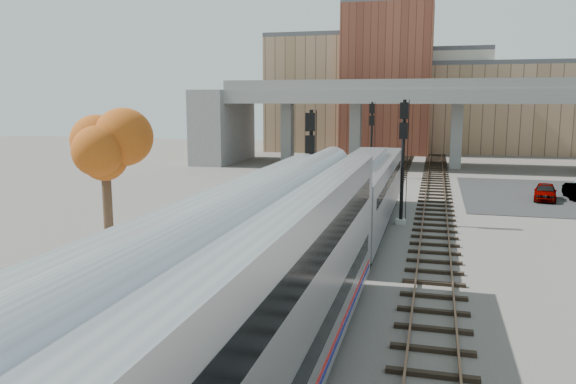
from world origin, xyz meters
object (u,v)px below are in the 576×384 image
at_px(signal_mast_near, 311,181).
at_px(locomotive, 365,190).
at_px(signal_mast_far, 371,140).
at_px(car_a, 545,192).
at_px(tree, 104,144).
at_px(car_b, 575,191).
at_px(signal_mast_mid, 403,162).
at_px(coach, 218,347).

bearing_deg(signal_mast_near, locomotive, 66.97).
distance_m(signal_mast_far, car_a, 17.16).
bearing_deg(tree, car_b, 42.67).
bearing_deg(signal_mast_mid, tree, -139.54).
relative_size(tree, car_a, 1.93).
xyz_separation_m(signal_mast_far, car_a, (13.95, -9.55, -2.92)).
height_order(coach, car_b, coach).
bearing_deg(car_b, signal_mast_mid, -136.49).
distance_m(coach, signal_mast_near, 17.80).
xyz_separation_m(locomotive, signal_mast_near, (-2.10, -4.94, 1.14)).
height_order(coach, car_a, coach).
height_order(signal_mast_mid, tree, signal_mast_mid).
xyz_separation_m(signal_mast_far, car_b, (16.29, -8.21, -3.00)).
distance_m(coach, tree, 17.42).
xyz_separation_m(coach, car_b, (14.19, 36.47, -2.20)).
bearing_deg(signal_mast_far, car_a, -34.38).
height_order(locomotive, signal_mast_far, signal_mast_far).
relative_size(car_a, car_b, 1.11).
height_order(coach, signal_mast_mid, signal_mast_mid).
distance_m(coach, signal_mast_far, 44.74).
height_order(signal_mast_near, car_a, signal_mast_near).
height_order(locomotive, car_b, locomotive).
bearing_deg(signal_mast_near, car_a, 51.38).
relative_size(signal_mast_mid, car_b, 2.19).
bearing_deg(car_b, signal_mast_far, 151.91).
bearing_deg(locomotive, coach, -90.00).
distance_m(tree, car_b, 34.37).
relative_size(locomotive, signal_mast_far, 2.65).
bearing_deg(locomotive, signal_mast_far, 95.43).
bearing_deg(signal_mast_near, car_b, 49.09).
bearing_deg(car_b, signal_mast_near, -132.24).
bearing_deg(signal_mast_far, coach, -87.31).
height_order(coach, signal_mast_far, signal_mast_far).
bearing_deg(car_b, locomotive, -137.01).
height_order(signal_mast_near, tree, tree).
relative_size(signal_mast_mid, signal_mast_far, 1.03).
distance_m(signal_mast_near, car_a, 22.52).
bearing_deg(car_a, car_b, 39.46).
xyz_separation_m(signal_mast_near, signal_mast_mid, (4.10, 6.68, 0.33)).
xyz_separation_m(signal_mast_mid, signal_mast_far, (-4.10, 20.34, -0.15)).
xyz_separation_m(locomotive, car_a, (11.85, 12.53, -1.60)).
bearing_deg(tree, coach, -51.02).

